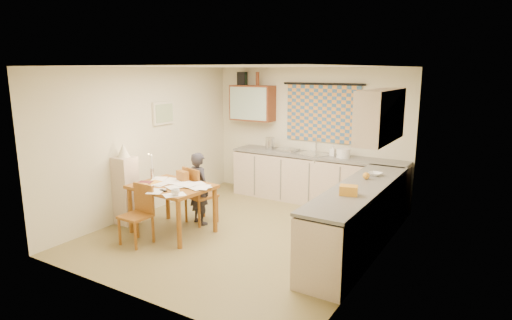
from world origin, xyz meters
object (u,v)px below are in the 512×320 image
Objects in this scene: counter_back at (316,179)px; dining_table at (173,209)px; stove at (325,251)px; person at (199,188)px; shelf_stand at (126,191)px; counter_right at (359,219)px; chair_far at (201,205)px.

counter_back is 2.82m from dining_table.
person reaches higher than stove.
person is 1.18m from shelf_stand.
stove is 2.69m from person.
person reaches higher than counter_right.
chair_far is (-2.55, 0.93, -0.15)m from stove.
stove is at bearing 177.99° from person.
counter_right is 2.55m from person.
stove reaches higher than dining_table.
person reaches higher than counter_back.
person is (-1.15, -2.01, 0.14)m from counter_back.
shelf_stand is (-0.99, -0.66, 0.26)m from chair_far.
counter_right is at bearing 90.00° from stove.
person is at bearing -119.82° from counter_back.
chair_far is at bearing -50.17° from person.
dining_table is at bearing 95.71° from person.
dining_table is (-1.26, -2.53, -0.07)m from counter_back.
chair_far is at bearing 84.97° from dining_table.
chair_far reaches higher than counter_back.
counter_back is 1.12× the size of counter_right.
counter_back is 3.75× the size of stove.
counter_back is 2.81× the size of person.
counter_right is at bearing 21.38° from dining_table.
stove is at bearing 174.94° from chair_far.
dining_table is 0.57m from person.
counter_back reaches higher than dining_table.
counter_right is at bearing -155.87° from person.
counter_right is (1.38, -1.70, -0.00)m from counter_back.
shelf_stand is at bearing -129.45° from counter_back.
dining_table is 0.58m from chair_far.
chair_far is at bearing -120.70° from counter_back.
counter_back is 3.20m from stove.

